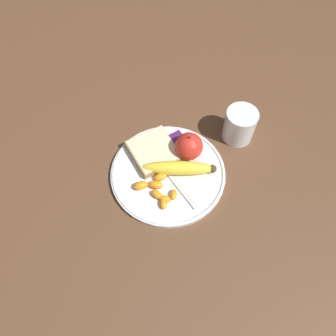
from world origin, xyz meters
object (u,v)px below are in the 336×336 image
object	(u,v)px
plate	(168,173)
jam_packet	(178,142)
juice_glass	(240,127)
banana	(179,168)
apple	(189,146)
fork	(169,173)
bread_slice	(154,151)

from	to	relation	value
plate	jam_packet	xyz separation A→B (m)	(-0.06, 0.07, 0.01)
juice_glass	jam_packet	distance (m)	0.16
banana	apple	bearing A→B (deg)	121.74
plate	apple	size ratio (longest dim) A/B	3.62
plate	jam_packet	distance (m)	0.09
juice_glass	fork	size ratio (longest dim) A/B	0.47
juice_glass	apple	bearing A→B (deg)	-97.58
apple	jam_packet	world-z (taller)	apple
bread_slice	apple	bearing A→B (deg)	55.94
plate	juice_glass	world-z (taller)	juice_glass
plate	fork	size ratio (longest dim) A/B	1.50
plate	juice_glass	xyz separation A→B (m)	(0.00, 0.22, 0.03)
apple	fork	distance (m)	0.08
banana	bread_slice	xyz separation A→B (m)	(-0.08, -0.02, -0.01)
juice_glass	apple	size ratio (longest dim) A/B	1.14
apple	jam_packet	size ratio (longest dim) A/B	1.64
juice_glass	banana	distance (m)	0.20
plate	banana	xyz separation A→B (m)	(0.01, 0.02, 0.02)
apple	banana	size ratio (longest dim) A/B	0.47
plate	apple	distance (m)	0.08
banana	bread_slice	bearing A→B (deg)	-163.90
fork	bread_slice	bearing A→B (deg)	-2.19
plate	jam_packet	world-z (taller)	jam_packet
fork	jam_packet	distance (m)	0.09
juice_glass	apple	world-z (taller)	same
juice_glass	bread_slice	xyz separation A→B (m)	(-0.07, -0.22, -0.02)
plate	apple	bearing A→B (deg)	102.80
juice_glass	bread_slice	distance (m)	0.23
bread_slice	banana	bearing A→B (deg)	16.10
jam_packet	fork	bearing A→B (deg)	-48.00
bread_slice	fork	xyz separation A→B (m)	(0.07, -0.00, -0.01)
bread_slice	fork	bearing A→B (deg)	-1.03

